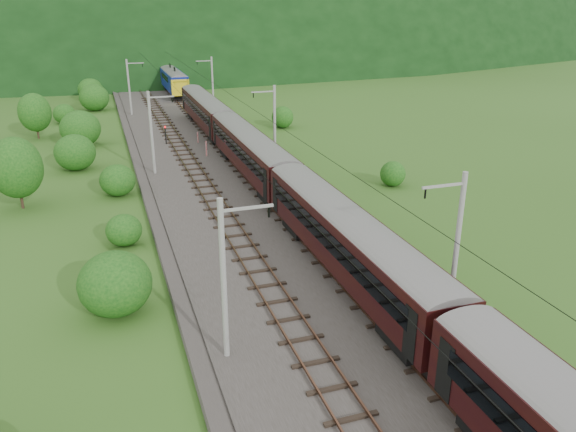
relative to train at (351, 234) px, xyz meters
name	(u,v)px	position (x,y,z in m)	size (l,w,h in m)	color
ground	(345,337)	(-2.40, -4.89, -3.51)	(600.00, 600.00, 0.00)	#32591C
railbed	(284,256)	(-2.40, 5.11, -3.36)	(14.00, 220.00, 0.30)	#38332D
track_left	(250,258)	(-4.80, 5.11, -3.14)	(2.40, 220.00, 0.27)	brown
track_right	(318,249)	(0.00, 5.11, -3.14)	(2.40, 220.00, 0.27)	brown
catenary_left	(152,131)	(-8.52, 27.11, 0.99)	(2.54, 192.28, 8.00)	gray
catenary_right	(274,123)	(3.72, 27.11, 0.99)	(2.54, 192.28, 8.00)	gray
overhead_wires	(284,156)	(-2.40, 5.11, 3.59)	(4.83, 198.00, 0.03)	black
mountain_main	(115,38)	(-2.40, 255.11, -3.51)	(504.00, 360.00, 244.00)	black
train	(351,234)	(0.00, 0.00, 0.00)	(2.96, 162.25, 5.14)	black
hazard_post_near	(206,149)	(-2.51, 31.98, -2.38)	(0.18, 0.18, 1.65)	red
hazard_post_far	(198,137)	(-2.32, 38.45, -2.57)	(0.14, 0.14, 1.28)	red
signal	(165,133)	(-6.03, 38.96, -1.95)	(0.24, 0.24, 2.14)	black
vegetation_left	(67,188)	(-16.25, 18.57, -1.25)	(12.19, 149.39, 6.04)	#134713
vegetation_right	(402,189)	(10.72, 12.72, -2.37)	(4.81, 93.85, 2.64)	#134713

